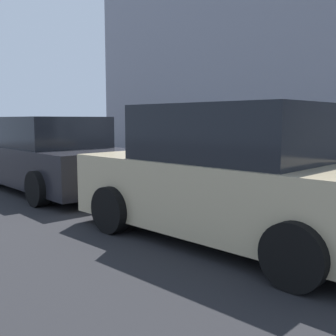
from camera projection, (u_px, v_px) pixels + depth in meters
The scene contains 13 objects.
ground_plane at pixel (162, 191), 8.75m from camera, with size 40.00×40.00×0.00m, color black.
sidewalk_curb at pixel (234, 177), 10.43m from camera, with size 18.00×5.00×0.14m, color gray.
suitcase_olive_0 at pixel (318, 190), 6.57m from camera, with size 0.44×0.24×0.56m.
suitcase_maroon_1 at pixel (291, 186), 6.94m from camera, with size 0.37×0.23×0.79m.
suitcase_navy_2 at pixel (266, 180), 7.31m from camera, with size 0.48×0.25×0.86m.
suitcase_black_3 at pixel (240, 175), 7.73m from camera, with size 0.51×0.25×0.96m.
suitcase_teal_4 at pixel (221, 175), 8.21m from camera, with size 0.41×0.20×0.76m.
suitcase_red_5 at pixel (202, 168), 8.51m from camera, with size 0.37×0.28×1.07m.
suitcase_silver_6 at pixel (184, 170), 8.84m from camera, with size 0.39×0.23×0.64m.
fire_hydrant at pixel (160, 163), 9.49m from camera, with size 0.39×0.21×0.72m.
bollard_post at pixel (135, 163), 9.96m from camera, with size 0.12×0.12×0.66m, color #333338.
parked_car_beige_0 at pixel (232, 178), 5.15m from camera, with size 4.41×2.19×1.72m.
parked_car_charcoal_1 at pixel (50, 156), 8.81m from camera, with size 4.75×2.17×1.59m.
Camera 1 is at (-6.43, 5.76, 1.54)m, focal length 43.24 mm.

